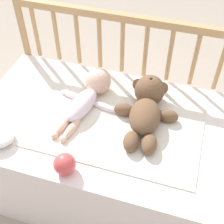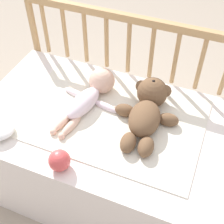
# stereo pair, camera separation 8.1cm
# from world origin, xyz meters

# --- Properties ---
(ground_plane) EXTENTS (12.00, 12.00, 0.00)m
(ground_plane) POSITION_xyz_m (0.00, 0.00, 0.00)
(ground_plane) COLOR tan
(crib_mattress) EXTENTS (1.26, 0.70, 0.51)m
(crib_mattress) POSITION_xyz_m (0.00, 0.00, 0.25)
(crib_mattress) COLOR white
(crib_mattress) RESTS_ON ground_plane
(crib_rail) EXTENTS (1.26, 0.04, 0.83)m
(crib_rail) POSITION_xyz_m (-0.00, 0.37, 0.60)
(crib_rail) COLOR tan
(crib_rail) RESTS_ON ground_plane
(blanket) EXTENTS (0.82, 0.55, 0.01)m
(blanket) POSITION_xyz_m (-0.01, 0.03, 0.51)
(blanket) COLOR silver
(blanket) RESTS_ON crib_mattress
(teddy_bear) EXTENTS (0.29, 0.41, 0.14)m
(teddy_bear) POSITION_xyz_m (0.14, 0.09, 0.57)
(teddy_bear) COLOR brown
(teddy_bear) RESTS_ON crib_mattress
(baby) EXTENTS (0.31, 0.42, 0.13)m
(baby) POSITION_xyz_m (-0.14, 0.09, 0.55)
(baby) COLOR white
(baby) RESTS_ON crib_mattress
(toy_ball) EXTENTS (0.09, 0.09, 0.09)m
(toy_ball) POSITION_xyz_m (-0.10, -0.29, 0.55)
(toy_ball) COLOR #DB4C4C
(toy_ball) RESTS_ON crib_mattress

